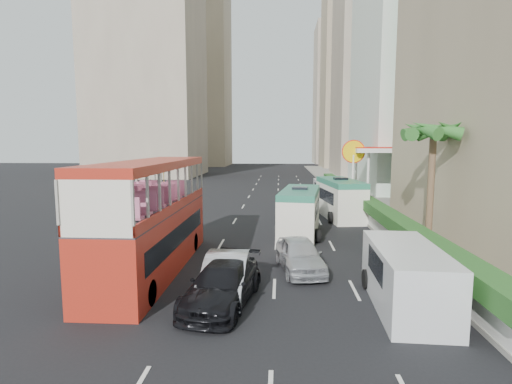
# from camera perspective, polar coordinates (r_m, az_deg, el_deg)

# --- Properties ---
(ground_plane) EXTENTS (200.00, 200.00, 0.00)m
(ground_plane) POSITION_cam_1_polar(r_m,az_deg,el_deg) (18.49, 3.98, -11.44)
(ground_plane) COLOR black
(ground_plane) RESTS_ON ground
(double_decker_bus) EXTENTS (2.50, 11.00, 5.06)m
(double_decker_bus) POSITION_cam_1_polar(r_m,az_deg,el_deg) (18.77, -14.62, -3.40)
(double_decker_bus) COLOR #AF2516
(double_decker_bus) RESTS_ON ground
(car_silver_lane_a) EXTENTS (1.69, 4.73, 1.55)m
(car_silver_lane_a) POSITION_cam_1_polar(r_m,az_deg,el_deg) (16.08, -4.25, -14.31)
(car_silver_lane_a) COLOR silver
(car_silver_lane_a) RESTS_ON ground
(car_silver_lane_b) EXTENTS (2.51, 4.71, 1.52)m
(car_silver_lane_b) POSITION_cam_1_polar(r_m,az_deg,el_deg) (18.84, 6.23, -11.11)
(car_silver_lane_b) COLOR silver
(car_silver_lane_b) RESTS_ON ground
(car_black) EXTENTS (2.89, 5.37, 1.48)m
(car_black) POSITION_cam_1_polar(r_m,az_deg,el_deg) (15.17, -4.78, -15.66)
(car_black) COLOR black
(car_black) RESTS_ON ground
(van_asset) EXTENTS (2.81, 5.30, 1.42)m
(van_asset) POSITION_cam_1_polar(r_m,az_deg,el_deg) (33.14, 5.89, -3.24)
(van_asset) COLOR silver
(van_asset) RESTS_ON ground
(minibus_near) EXTENTS (3.08, 6.81, 2.91)m
(minibus_near) POSITION_cam_1_polar(r_m,az_deg,el_deg) (25.89, 6.28, -2.83)
(minibus_near) COLOR silver
(minibus_near) RESTS_ON ground
(minibus_far) EXTENTS (3.17, 7.07, 3.03)m
(minibus_far) POSITION_cam_1_polar(r_m,az_deg,el_deg) (32.00, 11.93, -0.97)
(minibus_far) COLOR silver
(minibus_far) RESTS_ON ground
(panel_van_near) EXTENTS (2.41, 5.55, 2.18)m
(panel_van_near) POSITION_cam_1_polar(r_m,az_deg,el_deg) (15.48, 20.66, -11.32)
(panel_van_near) COLOR silver
(panel_van_near) RESTS_ON ground
(panel_van_far) EXTENTS (2.23, 5.49, 2.19)m
(panel_van_far) POSITION_cam_1_polar(r_m,az_deg,el_deg) (40.28, 10.07, 0.07)
(panel_van_far) COLOR silver
(panel_van_far) RESTS_ON ground
(sidewalk) EXTENTS (6.00, 120.00, 0.18)m
(sidewalk) POSITION_cam_1_polar(r_m,az_deg,el_deg) (43.91, 15.50, -0.84)
(sidewalk) COLOR #99968C
(sidewalk) RESTS_ON ground
(kerb_wall) EXTENTS (0.30, 44.00, 1.00)m
(kerb_wall) POSITION_cam_1_polar(r_m,az_deg,el_deg) (32.61, 14.73, -2.38)
(kerb_wall) COLOR silver
(kerb_wall) RESTS_ON sidewalk
(hedge) EXTENTS (1.10, 44.00, 0.70)m
(hedge) POSITION_cam_1_polar(r_m,az_deg,el_deg) (32.48, 14.77, -0.90)
(hedge) COLOR #2D6626
(hedge) RESTS_ON kerb_wall
(palm_tree) EXTENTS (0.36, 0.36, 6.40)m
(palm_tree) POSITION_cam_1_polar(r_m,az_deg,el_deg) (23.12, 23.67, 0.28)
(palm_tree) COLOR brown
(palm_tree) RESTS_ON sidewalk
(shell_station) EXTENTS (6.50, 8.00, 5.50)m
(shell_station) POSITION_cam_1_polar(r_m,az_deg,el_deg) (41.93, 17.52, 2.40)
(shell_station) COLOR silver
(shell_station) RESTS_ON ground
(tower_mid) EXTENTS (16.00, 16.00, 50.00)m
(tower_mid) POSITION_cam_1_polar(r_m,az_deg,el_deg) (80.05, 17.60, 20.46)
(tower_mid) COLOR tan
(tower_mid) RESTS_ON ground
(tower_far_a) EXTENTS (14.00, 14.00, 44.00)m
(tower_far_a) POSITION_cam_1_polar(r_m,az_deg,el_deg) (102.32, 13.58, 15.82)
(tower_far_a) COLOR tan
(tower_far_a) RESTS_ON ground
(tower_far_b) EXTENTS (14.00, 14.00, 40.00)m
(tower_far_b) POSITION_cam_1_polar(r_m,az_deg,el_deg) (123.58, 11.72, 13.36)
(tower_far_b) COLOR tan
(tower_far_b) RESTS_ON ground
(tower_left_a) EXTENTS (18.00, 18.00, 52.00)m
(tower_left_a) POSITION_cam_1_polar(r_m,az_deg,el_deg) (78.98, -15.32, 21.48)
(tower_left_a) COLOR tan
(tower_left_a) RESTS_ON ground
(tower_left_b) EXTENTS (16.00, 16.00, 46.00)m
(tower_left_b) POSITION_cam_1_polar(r_m,az_deg,el_deg) (111.08, -8.25, 15.74)
(tower_left_b) COLOR tan
(tower_left_b) RESTS_ON ground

